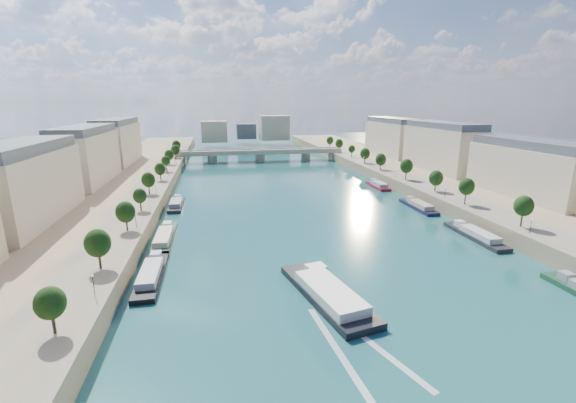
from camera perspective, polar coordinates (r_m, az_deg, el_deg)
name	(u,v)px	position (r m, az deg, el deg)	size (l,w,h in m)	color
ground	(297,208)	(147.68, 1.28, -0.94)	(700.00, 700.00, 0.00)	#0D373D
quay_left	(95,211)	(150.16, -26.71, -1.28)	(44.00, 520.00, 5.00)	#9E8460
quay_right	(466,193)	(176.23, 24.85, 1.09)	(44.00, 520.00, 5.00)	#9E8460
pave_left	(139,202)	(146.00, -21.17, -0.07)	(14.00, 520.00, 0.10)	gray
pave_right	(433,189)	(167.49, 20.75, 1.75)	(14.00, 520.00, 0.10)	gray
trees_left	(145,186)	(146.37, -20.46, 2.21)	(4.80, 268.80, 8.26)	#382B1E
trees_right	(418,172)	(173.92, 18.66, 4.21)	(4.80, 268.80, 8.26)	#382B1E
lamps_left	(147,201)	(135.00, -20.13, 0.08)	(0.36, 200.36, 4.28)	black
lamps_right	(418,180)	(168.91, 18.66, 2.99)	(0.36, 200.36, 4.28)	black
buildings_left	(61,167)	(162.68, -30.56, 4.41)	(16.00, 226.00, 23.20)	beige
buildings_right	(479,155)	(191.08, 26.44, 6.14)	(16.00, 226.00, 23.20)	beige
skyline	(251,129)	(361.06, -5.53, 10.58)	(79.00, 42.00, 22.00)	beige
bridge	(260,154)	(264.24, -4.18, 7.07)	(112.00, 12.00, 8.15)	#C1B79E
tour_barge	(327,293)	(82.03, 5.84, -13.39)	(14.57, 30.85, 4.03)	black
wake	(355,347)	(69.26, 9.92, -20.45)	(13.00, 26.00, 0.04)	silver
moored_barges_left	(153,269)	(98.75, -19.31, -9.35)	(5.00, 157.18, 3.60)	#1C1F3F
moored_barges_right	(484,240)	(125.01, 27.09, -5.10)	(5.00, 160.30, 3.60)	black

